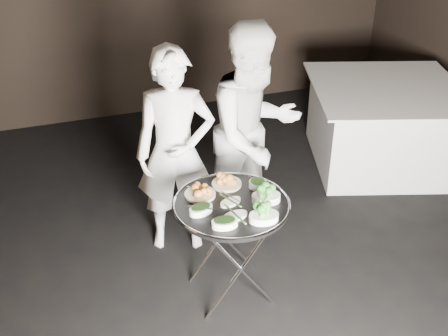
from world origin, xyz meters
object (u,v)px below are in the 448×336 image
object	(u,v)px
tray_stand	(231,245)
serving_tray	(231,205)
waiter_right	(254,133)
dining_table	(382,125)
waiter_left	(175,153)

from	to	relation	value
tray_stand	serving_tray	xyz separation A→B (m)	(-0.00, -0.00, 0.34)
serving_tray	waiter_right	world-z (taller)	waiter_right
serving_tray	waiter_right	xyz separation A→B (m)	(0.43, 0.69, 0.11)
tray_stand	serving_tray	distance (m)	0.34
dining_table	waiter_right	bearing A→B (deg)	-159.23
tray_stand	dining_table	xyz separation A→B (m)	(2.03, 1.30, -0.02)
serving_tray	waiter_left	size ratio (longest dim) A/B	0.48
tray_stand	dining_table	bearing A→B (deg)	32.65
serving_tray	waiter_left	xyz separation A→B (m)	(-0.19, 0.70, 0.05)
tray_stand	waiter_right	bearing A→B (deg)	58.12
waiter_right	waiter_left	bearing A→B (deg)	164.69
tray_stand	waiter_right	size ratio (longest dim) A/B	0.43
dining_table	waiter_left	bearing A→B (deg)	-164.87
serving_tray	waiter_left	world-z (taller)	waiter_left
tray_stand	waiter_left	world-z (taller)	waiter_left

